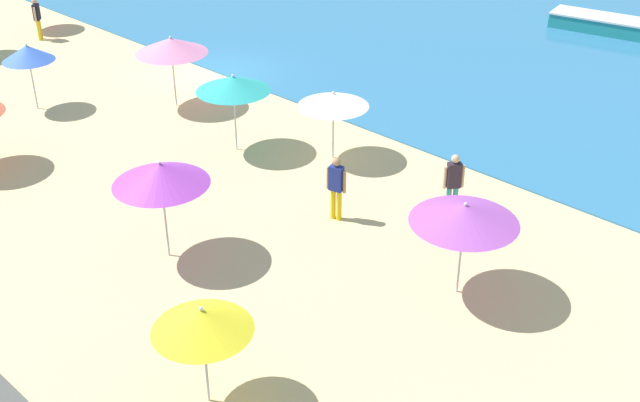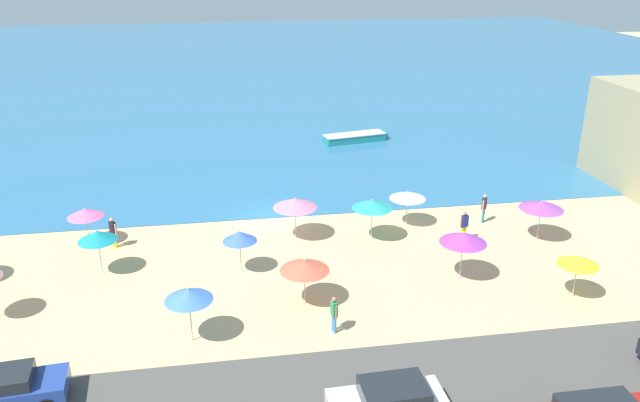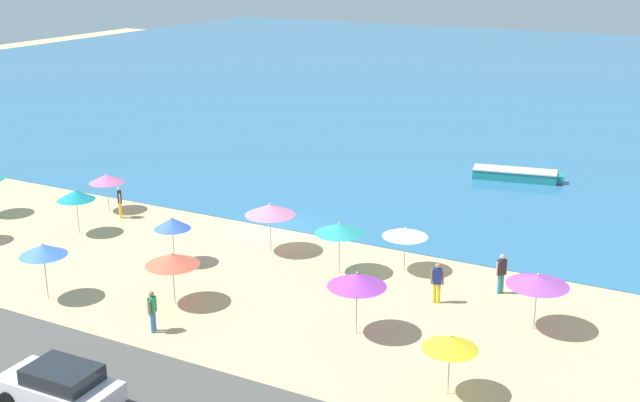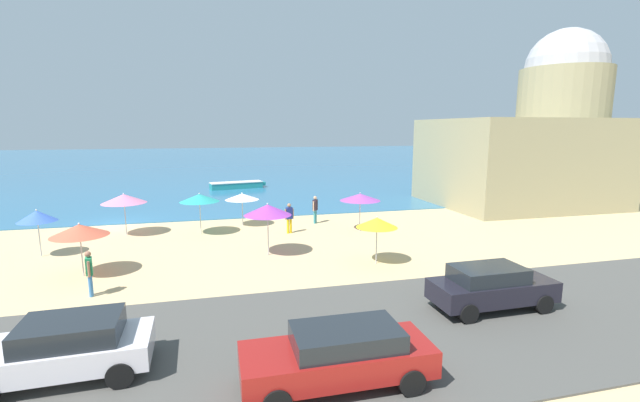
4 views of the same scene
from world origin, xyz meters
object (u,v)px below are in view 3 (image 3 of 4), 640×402
Objects in this scene: beach_umbrella_7 at (450,342)px; beach_umbrella_9 at (76,195)px; bather_4 at (120,200)px; beach_umbrella_10 at (172,259)px; bather_2 at (437,281)px; beach_umbrella_6 at (538,280)px; parked_car_2 at (60,386)px; beach_umbrella_3 at (357,280)px; beach_umbrella_1 at (172,223)px; bather_3 at (152,309)px; bather_0 at (501,271)px; beach_umbrella_12 at (270,210)px; skiff_nearshore at (516,175)px; beach_umbrella_2 at (339,228)px; beach_umbrella_11 at (43,250)px; beach_umbrella_0 at (405,232)px; beach_umbrella_4 at (107,179)px.

beach_umbrella_7 is 0.92× the size of beach_umbrella_9.
beach_umbrella_10 is at bearing -38.12° from bather_4.
bather_2 is at bearing 28.18° from beach_umbrella_10.
parked_car_2 is at bearing -133.29° from beach_umbrella_6.
beach_umbrella_3 is 18.12m from beach_umbrella_9.
beach_umbrella_7 is at bearing -22.02° from bather_4.
beach_umbrella_1 is 7.19m from bather_3.
beach_umbrella_7 is 1.30× the size of bather_3.
bather_3 is (-11.72, -1.04, -0.97)m from beach_umbrella_7.
bather_4 is 19.43m from parked_car_2.
beach_umbrella_3 reaches higher than bather_0.
bather_3 is at bearing -87.20° from beach_umbrella_12.
bather_0 is 18.65m from parked_car_2.
beach_umbrella_1 reaches higher than skiff_nearshore.
beach_umbrella_7 is at bearing -43.88° from beach_umbrella_2.
beach_umbrella_1 is at bearing 68.04° from beach_umbrella_11.
bather_2 is at bearing -45.84° from beach_umbrella_0.
beach_umbrella_6 is 17.86m from parked_car_2.
skiff_nearshore is (12.94, 27.34, -1.83)m from beach_umbrella_11.
beach_umbrella_2 is at bearing 66.67° from bather_3.
bather_0 is at bearing 58.57° from beach_umbrella_3.
beach_umbrella_12 reaches higher than bather_2.
beach_umbrella_11 is 1.48× the size of bather_3.
beach_umbrella_6 is 1.00× the size of beach_umbrella_9.
beach_umbrella_0 is 0.89× the size of beach_umbrella_6.
beach_umbrella_7 is at bearing -35.05° from beach_umbrella_12.
beach_umbrella_2 reaches higher than parked_car_2.
bather_3 is 14.52m from bather_4.
beach_umbrella_7 is 0.90× the size of beach_umbrella_12.
beach_umbrella_11 is at bearing -65.21° from bather_4.
skiff_nearshore is (17.64, 20.62, -1.71)m from beach_umbrella_9.
bather_4 is at bearing -178.84° from beach_umbrella_0.
bather_0 is at bearing 29.56° from beach_umbrella_11.
bather_4 is (-10.50, 10.03, 0.04)m from bather_3.
bather_2 is 20.04m from skiff_nearshore.
beach_umbrella_11 is at bearing -139.43° from beach_umbrella_2.
beach_umbrella_6 is (9.34, -1.45, -0.09)m from beach_umbrella_2.
beach_umbrella_0 is 6.82m from beach_umbrella_12.
beach_umbrella_11 is 30.30m from skiff_nearshore.
beach_umbrella_12 is (0.44, 7.09, 0.18)m from beach_umbrella_10.
bather_2 is (5.10, -0.97, -1.16)m from beach_umbrella_2.
beach_umbrella_0 is 7.48m from beach_umbrella_6.
beach_umbrella_0 is 17.38m from skiff_nearshore.
beach_umbrella_12 is 1.39× the size of bather_2.
beach_umbrella_0 is 1.26× the size of bather_3.
beach_umbrella_2 is 4.32m from beach_umbrella_12.
beach_umbrella_4 is at bearing 143.45° from beach_umbrella_10.
beach_umbrella_2 is 14.77m from parked_car_2.
beach_umbrella_9 reaches higher than beach_umbrella_0.
beach_umbrella_7 is at bearing -79.78° from skiff_nearshore.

